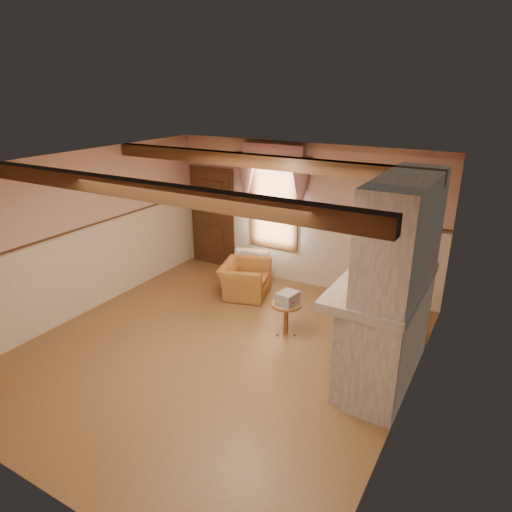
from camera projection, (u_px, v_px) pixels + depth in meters
The scene contains 26 objects.
floor at pixel (217, 350), 6.97m from camera, with size 5.50×6.00×0.01m, color brown.
ceiling at pixel (210, 166), 5.98m from camera, with size 5.50×6.00×0.01m, color silver.
wall_back at pixel (302, 215), 8.91m from camera, with size 5.50×0.02×2.80m, color tan.
wall_front at pixel (20, 374), 4.05m from camera, with size 5.50×0.02×2.80m, color tan.
wall_left at pixel (81, 235), 7.76m from camera, with size 0.02×6.00×2.80m, color tan.
wall_right at pixel (412, 310), 5.19m from camera, with size 0.02×6.00×2.80m, color tan.
wainscot at pixel (215, 306), 6.71m from camera, with size 5.50×6.00×1.50m, color beige, non-canonical shape.
chair_rail at pixel (214, 258), 6.44m from camera, with size 5.50×6.00×0.08m, color black, non-canonical shape.
firebox at pixel (358, 341), 6.36m from camera, with size 0.20×0.95×0.90m, color black.
armchair at pixel (245, 279), 8.70m from camera, with size 0.97×0.85×0.63m, color #9E662D.
side_table at pixel (286, 319), 7.33m from camera, with size 0.49×0.49×0.55m, color brown.
book_stack at pixel (288, 298), 7.17m from camera, with size 0.26×0.32×0.20m, color #B7AD8C.
radiator at pixel (252, 264), 9.50m from camera, with size 0.70×0.18×0.60m, color white.
bowl at pixel (383, 278), 5.90m from camera, with size 0.32×0.32×0.08m, color brown.
mantel_clock at pixel (399, 255), 6.52m from camera, with size 0.14×0.24×0.20m, color black.
oil_lamp at pixel (397, 255), 6.39m from camera, with size 0.11×0.11×0.28m, color #B98334.
candle_red at pixel (375, 286), 5.57m from camera, with size 0.06×0.06×0.16m, color #AF1515.
jar_yellow at pixel (372, 290), 5.49m from camera, with size 0.06×0.06×0.12m, color yellow.
fireplace at pixel (397, 285), 5.83m from camera, with size 0.85×2.00×2.80m, color gray.
mantel at pixel (382, 285), 5.93m from camera, with size 1.05×2.05×0.12m, color gray.
overmantel_mirror at pixel (372, 238), 5.80m from camera, with size 0.06×1.44×1.04m, color silver.
door at pixel (213, 219), 9.96m from camera, with size 1.10×0.10×2.10m, color black.
window at pixel (274, 200), 9.07m from camera, with size 1.06×0.08×2.02m, color white.
window_drapes at pixel (273, 170), 8.79m from camera, with size 1.30×0.14×1.40m, color gray.
ceiling_beam_front at pixel (148, 191), 5.04m from camera, with size 5.50×0.18×0.20m, color black.
ceiling_beam_back at pixel (256, 161), 6.99m from camera, with size 5.50×0.18×0.20m, color black.
Camera 1 is at (3.53, -4.91, 3.81)m, focal length 32.00 mm.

